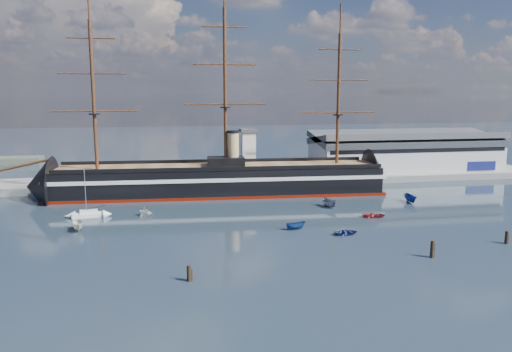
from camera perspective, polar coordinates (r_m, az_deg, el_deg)
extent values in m
plane|color=#1D2F3C|center=(120.23, 0.38, -3.82)|extent=(600.00, 600.00, 0.00)
cube|color=slate|center=(156.73, 1.44, -0.66)|extent=(180.00, 18.00, 2.00)
cube|color=#B7BABC|center=(175.69, 16.68, 2.35)|extent=(62.00, 20.00, 10.00)
cube|color=#3F4247|center=(175.12, 16.76, 4.17)|extent=(63.00, 21.00, 2.00)
cube|color=silver|center=(151.14, -0.90, 2.41)|extent=(4.00, 4.00, 14.00)
cube|color=#3F4247|center=(150.39, -0.91, 5.25)|extent=(5.00, 5.00, 1.00)
cube|color=black|center=(137.69, -4.27, -0.43)|extent=(88.78, 21.08, 7.00)
cube|color=silver|center=(137.49, -4.28, 0.07)|extent=(90.79, 21.43, 1.00)
cube|color=#5C1205|center=(138.37, -4.25, -1.91)|extent=(90.79, 21.39, 0.90)
cone|color=black|center=(140.50, -23.47, -1.12)|extent=(14.89, 16.47, 15.68)
cone|color=black|center=(150.10, 13.66, 0.04)|extent=(11.89, 16.29, 15.68)
cube|color=brown|center=(137.12, -4.29, 1.06)|extent=(88.71, 19.80, 0.40)
cube|color=black|center=(137.15, -3.47, 1.66)|extent=(10.33, 6.57, 2.50)
cylinder|color=tan|center=(136.98, -2.65, 3.13)|extent=(3.20, 3.20, 9.00)
cylinder|color=#381E0F|center=(141.03, -25.79, 0.94)|extent=(17.76, 1.73, 4.43)
cylinder|color=#381E0F|center=(135.85, -18.09, 8.67)|extent=(0.90, 0.90, 38.00)
cylinder|color=#381E0F|center=(135.85, -3.55, 9.96)|extent=(0.90, 0.90, 42.00)
cylinder|color=#381E0F|center=(143.43, 9.40, 8.63)|extent=(0.90, 0.90, 36.00)
cube|color=white|center=(118.76, -18.55, -4.25)|extent=(7.52, 3.24, 0.97)
cube|color=white|center=(118.59, -18.57, -3.89)|extent=(4.08, 2.14, 0.78)
cylinder|color=#B2B2B7|center=(117.63, -18.94, -1.50)|extent=(0.16, 0.16, 10.67)
imported|color=beige|center=(108.21, -19.63, -5.91)|extent=(6.56, 3.69, 2.48)
imported|color=navy|center=(100.86, 10.29, -6.61)|extent=(1.33, 3.02, 1.38)
imported|color=slate|center=(123.70, 8.38, -3.54)|extent=(6.78, 3.79, 2.56)
imported|color=white|center=(116.61, -12.54, -4.47)|extent=(6.42, 6.32, 2.31)
imported|color=maroon|center=(115.67, 13.33, -4.62)|extent=(1.99, 3.40, 1.49)
imported|color=navy|center=(133.30, 17.24, -2.92)|extent=(6.65, 2.77, 2.61)
imported|color=navy|center=(103.11, 4.56, -6.12)|extent=(2.33, 5.07, 1.96)
cylinder|color=black|center=(76.63, -7.65, -11.82)|extent=(0.64, 0.64, 3.16)
cylinder|color=black|center=(91.09, 19.44, -8.79)|extent=(0.64, 0.64, 3.72)
cylinder|color=black|center=(104.47, 26.67, -6.93)|extent=(0.64, 0.64, 3.15)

